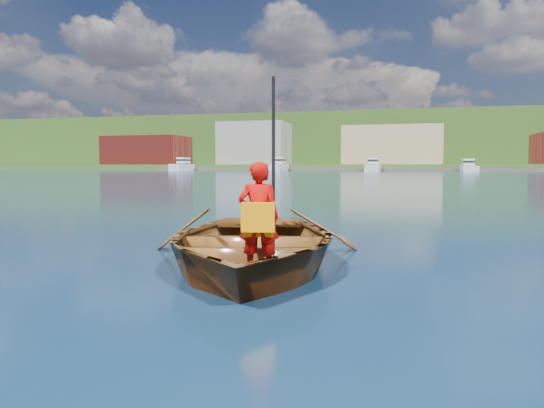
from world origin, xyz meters
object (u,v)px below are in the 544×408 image
dock (412,170)px  marina_yachts (413,166)px  rowboat (250,243)px  child_paddler (259,217)px

dock → marina_yachts: size_ratio=1.13×
rowboat → child_paddler: size_ratio=2.33×
rowboat → child_paddler: bearing=-67.4°
child_paddler → rowboat: bearing=112.6°
rowboat → dock: size_ratio=0.03×
child_paddler → marina_yachts: size_ratio=0.01×
dock → rowboat: bearing=-90.8°
marina_yachts → dock: bearing=94.0°
child_paddler → marina_yachts: 144.32m
child_paddler → dock: child_paddler is taller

